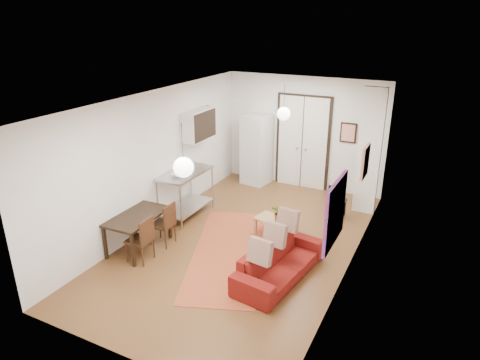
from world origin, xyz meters
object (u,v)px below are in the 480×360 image
at_px(coffee_table, 275,222).
at_px(sofa, 279,262).
at_px(fridge, 257,150).
at_px(black_side_chair, 339,197).
at_px(dining_chair_far, 142,234).
at_px(dining_table, 137,219).
at_px(kitchen_counter, 186,186).
at_px(dining_chair_near, 164,219).

bearing_deg(coffee_table, sofa, -64.90).
distance_m(fridge, black_side_chair, 2.78).
bearing_deg(dining_chair_far, sofa, 100.37).
xyz_separation_m(sofa, fridge, (-2.26, 3.96, 0.64)).
distance_m(dining_table, black_side_chair, 4.47).
height_order(fridge, black_side_chair, fridge).
distance_m(sofa, coffee_table, 1.51).
xyz_separation_m(kitchen_counter, dining_chair_near, (0.30, -1.24, -0.20)).
height_order(coffee_table, black_side_chair, black_side_chair).
xyz_separation_m(sofa, dining_chair_near, (-2.53, 0.14, 0.22)).
bearing_deg(coffee_table, kitchen_counter, 179.82).
distance_m(dining_table, dining_chair_far, 0.43).
xyz_separation_m(fridge, dining_table, (-0.58, -4.25, -0.30)).
xyz_separation_m(kitchen_counter, dining_table, (-0.01, -1.67, -0.08)).
distance_m(coffee_table, black_side_chair, 1.80).
bearing_deg(sofa, dining_table, 103.97).
xyz_separation_m(sofa, dining_table, (-2.84, -0.30, 0.34)).
relative_size(fridge, black_side_chair, 2.35).
bearing_deg(dining_table, coffee_table, 37.21).
relative_size(sofa, coffee_table, 2.19).
relative_size(dining_chair_near, dining_chair_far, 1.00).
bearing_deg(dining_table, fridge, 82.24).
bearing_deg(dining_table, dining_chair_near, 54.53).
height_order(dining_table, dining_chair_far, dining_chair_far).
bearing_deg(dining_chair_near, sofa, 84.70).
height_order(coffee_table, fridge, fridge).
relative_size(coffee_table, fridge, 0.49).
xyz_separation_m(dining_chair_near, dining_chair_far, (0.00, -0.70, 0.00)).
bearing_deg(sofa, coffee_table, 33.10).
xyz_separation_m(kitchen_counter, black_side_chair, (3.10, 1.53, -0.25)).
distance_m(fridge, dining_chair_far, 4.55).
xyz_separation_m(coffee_table, dining_chair_near, (-1.88, -1.23, 0.19)).
relative_size(fridge, dining_chair_near, 2.11).
height_order(dining_table, black_side_chair, black_side_chair).
bearing_deg(dining_chair_near, coffee_table, 121.01).
bearing_deg(kitchen_counter, coffee_table, 0.54).
height_order(sofa, fridge, fridge).
distance_m(fridge, dining_chair_near, 3.85).
xyz_separation_m(dining_table, dining_chair_near, (0.31, 0.44, -0.12)).
distance_m(kitchen_counter, dining_chair_near, 1.29).
distance_m(dining_chair_near, dining_chair_far, 0.70).
relative_size(kitchen_counter, dining_chair_far, 1.57).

